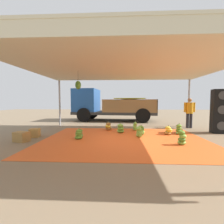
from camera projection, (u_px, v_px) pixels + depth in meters
ground_plane at (123, 127)px, 9.01m from camera, size 40.00×40.00×0.00m
tarp_orange at (125, 139)px, 6.02m from camera, size 6.16×4.73×0.01m
tent_canopy at (125, 67)px, 5.75m from camera, size 8.00×7.00×2.80m
banana_bunch_0 at (168, 131)px, 6.80m from camera, size 0.43×0.41×0.42m
banana_bunch_1 at (182, 138)px, 5.19m from camera, size 0.38×0.38×0.53m
banana_bunch_2 at (135, 127)px, 7.78m from camera, size 0.32×0.30×0.47m
banana_bunch_3 at (79, 134)px, 6.04m from camera, size 0.42×0.42×0.43m
banana_bunch_4 at (141, 130)px, 6.82m from camera, size 0.41×0.43×0.44m
banana_bunch_5 at (121, 129)px, 7.22m from camera, size 0.41×0.42×0.45m
banana_bunch_6 at (179, 130)px, 6.89m from camera, size 0.39×0.41×0.50m
banana_bunch_7 at (139, 132)px, 6.36m from camera, size 0.35×0.37×0.47m
banana_bunch_8 at (108, 127)px, 7.88m from camera, size 0.34×0.37×0.44m
cargo_truck_main at (111, 105)px, 12.00m from camera, size 6.25×2.93×2.40m
worker_0 at (189, 111)px, 8.54m from camera, size 0.60×0.37×1.64m
speaker_stack at (219, 111)px, 7.16m from camera, size 0.68×0.59×2.01m
crate_0 at (35, 133)px, 6.38m from camera, size 0.42×0.39×0.35m
crate_1 at (22, 137)px, 5.67m from camera, size 0.56×0.48×0.36m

